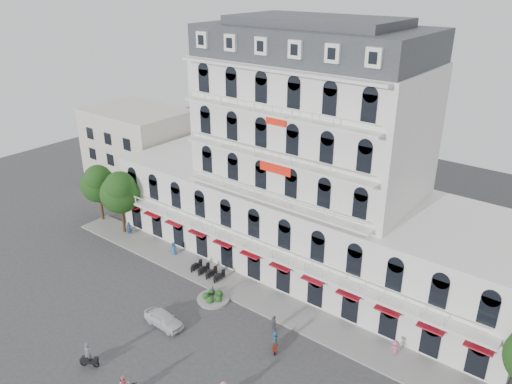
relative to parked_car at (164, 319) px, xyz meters
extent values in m
plane|color=#38383A|center=(3.92, -0.41, -0.70)|extent=(120.00, 120.00, 0.00)
cube|color=gray|center=(3.92, 8.59, -0.62)|extent=(53.00, 4.00, 0.16)
cube|color=silver|center=(3.92, 17.59, 3.80)|extent=(45.00, 14.00, 9.00)
cube|color=silver|center=(3.92, 17.59, 14.80)|extent=(22.00, 12.00, 13.00)
cube|color=#2D3035|center=(3.92, 17.59, 22.80)|extent=(21.56, 11.76, 3.00)
cube|color=#2D3035|center=(3.92, 17.59, 24.70)|extent=(15.84, 8.64, 0.80)
cube|color=#A41423|center=(3.92, 10.09, 2.80)|extent=(40.50, 1.00, 0.15)
cube|color=red|center=(3.92, 11.47, 12.30)|extent=(3.50, 0.10, 1.40)
cube|color=beige|center=(-26.08, 19.59, 5.30)|extent=(14.00, 10.00, 12.00)
cylinder|color=gray|center=(0.92, 5.59, -0.58)|extent=(3.20, 3.20, 0.24)
cylinder|color=black|center=(0.92, 5.59, 0.20)|extent=(0.08, 0.08, 1.40)
sphere|color=#1E4A18|center=(1.62, 5.59, -0.25)|extent=(0.70, 0.70, 0.70)
sphere|color=#1E4A18|center=(1.14, 6.25, -0.25)|extent=(0.70, 0.70, 0.70)
sphere|color=#1E4A18|center=(0.36, 6.01, -0.25)|extent=(0.70, 0.70, 0.70)
sphere|color=#1E4A18|center=(0.34, 5.19, -0.25)|extent=(0.70, 0.70, 0.70)
sphere|color=#1E4A18|center=(1.11, 4.92, -0.25)|extent=(0.70, 0.70, 0.70)
cylinder|color=#382314|center=(-22.08, 9.59, 1.06)|extent=(0.36, 0.36, 3.52)
sphere|color=#113611|center=(-22.08, 9.59, 4.26)|extent=(4.48, 4.48, 4.48)
sphere|color=#113611|center=(-21.58, 9.29, 5.30)|extent=(3.52, 3.52, 3.52)
sphere|color=#113611|center=(-22.48, 9.89, 4.90)|extent=(3.20, 3.20, 3.20)
cylinder|color=#382314|center=(-17.08, 9.09, 1.17)|extent=(0.36, 0.36, 3.74)
sphere|color=#113611|center=(-17.08, 9.09, 4.57)|extent=(4.76, 4.76, 4.76)
sphere|color=#113611|center=(-16.58, 8.79, 5.68)|extent=(3.74, 3.74, 3.74)
sphere|color=#113611|center=(-17.48, 9.39, 5.25)|extent=(3.40, 3.40, 3.40)
imported|color=silver|center=(0.00, 0.00, 0.00)|extent=(4.13, 1.71, 1.40)
cube|color=black|center=(-0.91, -7.28, -0.15)|extent=(1.49, 1.02, 0.35)
torus|color=black|center=(-0.42, -7.02, -0.42)|extent=(0.59, 0.39, 0.60)
torus|color=black|center=(-1.39, -7.54, -0.42)|extent=(0.59, 0.39, 0.60)
imported|color=slate|center=(-0.91, -7.28, 0.67)|extent=(0.80, 0.71, 1.84)
cube|color=maroon|center=(9.87, 3.55, -0.15)|extent=(1.14, 1.43, 0.35)
torus|color=black|center=(9.55, 4.01, -0.42)|extent=(0.44, 0.56, 0.60)
torus|color=black|center=(10.18, 3.10, -0.42)|extent=(0.44, 0.56, 0.60)
imported|color=navy|center=(9.87, 3.55, 0.48)|extent=(0.79, 0.85, 1.46)
imported|color=#2B5982|center=(-8.30, 9.09, 0.13)|extent=(0.95, 0.78, 1.67)
imported|color=#5A5D62|center=(8.39, 5.44, 0.16)|extent=(1.08, 0.85, 1.72)
imported|color=#BA6283|center=(18.16, 9.09, 0.12)|extent=(1.22, 1.10, 1.64)
imported|color=navy|center=(-16.08, 9.09, 0.17)|extent=(0.65, 0.75, 1.74)
camera|label=1|loc=(29.17, -23.75, 28.73)|focal=35.00mm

